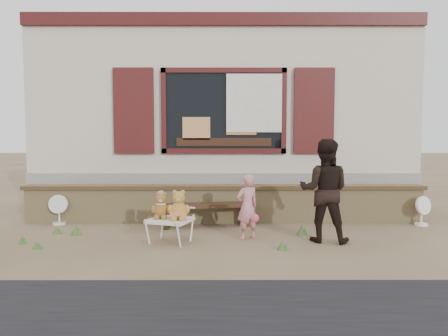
{
  "coord_description": "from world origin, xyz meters",
  "views": [
    {
      "loc": [
        -0.01,
        -6.07,
        1.47
      ],
      "look_at": [
        0.0,
        0.6,
        1.0
      ],
      "focal_mm": 32.0,
      "sensor_mm": 36.0,
      "label": 1
    }
  ],
  "objects_px": {
    "teddy_bear_left": "(161,205)",
    "teddy_bear_right": "(179,204)",
    "adult": "(324,190)",
    "folding_chair": "(170,221)",
    "child": "(247,207)",
    "bench": "(206,210)"
  },
  "relations": [
    {
      "from": "teddy_bear_left",
      "to": "teddy_bear_right",
      "type": "xyz_separation_m",
      "value": [
        0.26,
        -0.09,
        0.02
      ]
    },
    {
      "from": "teddy_bear_left",
      "to": "adult",
      "type": "height_order",
      "value": "adult"
    },
    {
      "from": "folding_chair",
      "to": "teddy_bear_left",
      "type": "relative_size",
      "value": 1.84
    },
    {
      "from": "teddy_bear_right",
      "to": "adult",
      "type": "xyz_separation_m",
      "value": [
        2.09,
        0.13,
        0.18
      ]
    },
    {
      "from": "child",
      "to": "teddy_bear_left",
      "type": "bearing_deg",
      "value": -19.25
    },
    {
      "from": "teddy_bear_right",
      "to": "child",
      "type": "relative_size",
      "value": 0.44
    },
    {
      "from": "bench",
      "to": "child",
      "type": "relative_size",
      "value": 1.64
    },
    {
      "from": "teddy_bear_left",
      "to": "adult",
      "type": "distance_m",
      "value": 2.36
    },
    {
      "from": "bench",
      "to": "folding_chair",
      "type": "distance_m",
      "value": 1.16
    },
    {
      "from": "bench",
      "to": "teddy_bear_left",
      "type": "distance_m",
      "value": 1.21
    },
    {
      "from": "bench",
      "to": "folding_chair",
      "type": "height_order",
      "value": "bench"
    },
    {
      "from": "folding_chair",
      "to": "child",
      "type": "bearing_deg",
      "value": 30.2
    },
    {
      "from": "folding_chair",
      "to": "teddy_bear_left",
      "type": "distance_m",
      "value": 0.26
    },
    {
      "from": "teddy_bear_left",
      "to": "folding_chair",
      "type": "bearing_deg",
      "value": 0.0
    },
    {
      "from": "bench",
      "to": "teddy_bear_right",
      "type": "bearing_deg",
      "value": -115.98
    },
    {
      "from": "teddy_bear_left",
      "to": "teddy_bear_right",
      "type": "height_order",
      "value": "teddy_bear_right"
    },
    {
      "from": "bench",
      "to": "teddy_bear_left",
      "type": "bearing_deg",
      "value": -129.71
    },
    {
      "from": "folding_chair",
      "to": "teddy_bear_right",
      "type": "bearing_deg",
      "value": -0.0
    },
    {
      "from": "teddy_bear_right",
      "to": "folding_chair",
      "type": "bearing_deg",
      "value": 180.0
    },
    {
      "from": "adult",
      "to": "child",
      "type": "bearing_deg",
      "value": 9.96
    },
    {
      "from": "teddy_bear_right",
      "to": "child",
      "type": "bearing_deg",
      "value": 34.16
    },
    {
      "from": "bench",
      "to": "child",
      "type": "bearing_deg",
      "value": -61.55
    }
  ]
}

